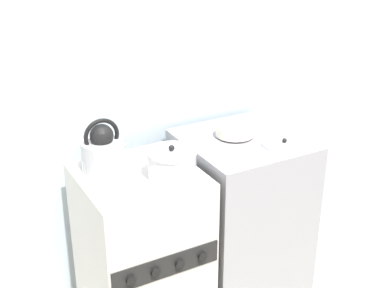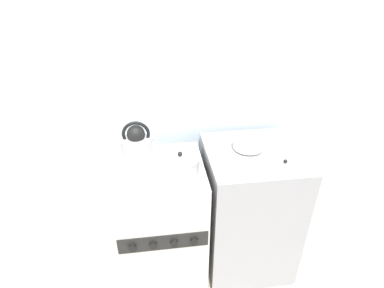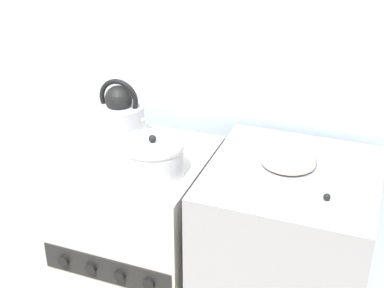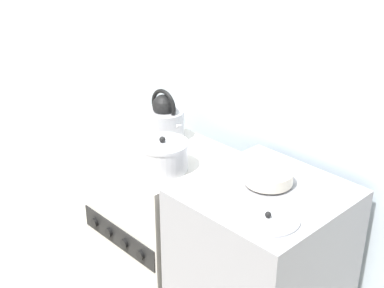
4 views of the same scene
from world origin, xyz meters
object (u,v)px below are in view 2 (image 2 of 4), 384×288
Objects in this scene: stove at (162,222)px; enamel_bowl at (249,144)px; loose_pot_lid at (285,164)px; kettle at (138,145)px; cooking_pot at (181,166)px.

enamel_bowl is at bearing 7.27° from stove.
stove is 0.90m from loose_pot_lid.
enamel_bowl is (0.70, -0.05, -0.02)m from kettle.
cooking_pot reaches higher than loose_pot_lid.
enamel_bowl is at bearing 128.87° from loose_pot_lid.
enamel_bowl reaches higher than stove.
cooking_pot is at bearing -42.10° from kettle.
stove is 4.56× the size of enamel_bowl.
loose_pot_lid is (0.86, -0.25, -0.05)m from kettle.
kettle reaches higher than loose_pot_lid.
loose_pot_lid reaches higher than stove.
kettle is 1.11× the size of cooking_pot.
loose_pot_lid is at bearing -16.34° from kettle.
cooking_pot is 0.62m from loose_pot_lid.
kettle is 0.90m from loose_pot_lid.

